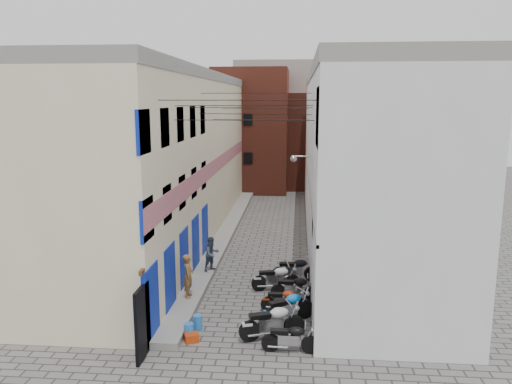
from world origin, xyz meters
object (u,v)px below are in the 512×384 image
(motorcycle_e, at_px, (295,287))
(red_crate, at_px, (192,338))
(motorcycle_c, at_px, (288,306))
(motorcycle_g, at_px, (295,268))
(water_jug_far, at_px, (198,322))
(motorcycle_b, at_px, (272,320))
(motorcycle_d, at_px, (284,299))
(person_a, at_px, (188,276))
(water_jug_near, at_px, (189,331))
(motorcycle_f, at_px, (276,277))
(motorcycle_a, at_px, (290,337))
(person_b, at_px, (212,254))

(motorcycle_e, bearing_deg, red_crate, -39.77)
(motorcycle_c, xyz_separation_m, motorcycle_g, (0.22, 4.00, -0.03))
(red_crate, bearing_deg, water_jug_far, 89.10)
(motorcycle_b, distance_m, motorcycle_d, 2.13)
(motorcycle_b, bearing_deg, motorcycle_c, 138.88)
(motorcycle_e, distance_m, person_a, 4.04)
(motorcycle_c, height_order, person_a, person_a)
(person_a, relative_size, water_jug_near, 3.33)
(motorcycle_f, bearing_deg, motorcycle_b, -8.86)
(motorcycle_d, distance_m, red_crate, 3.81)
(motorcycle_a, height_order, motorcycle_b, motorcycle_b)
(motorcycle_b, xyz_separation_m, motorcycle_c, (0.47, 1.22, -0.03))
(water_jug_far, bearing_deg, person_a, 110.00)
(motorcycle_a, xyz_separation_m, red_crate, (-3.11, 0.40, -0.37))
(motorcycle_b, relative_size, water_jug_near, 4.38)
(person_b, bearing_deg, motorcycle_c, -98.15)
(motorcycle_b, height_order, motorcycle_e, motorcycle_b)
(motorcycle_a, height_order, motorcycle_c, motorcycle_c)
(motorcycle_d, height_order, water_jug_far, motorcycle_d)
(motorcycle_b, xyz_separation_m, motorcycle_f, (-0.07, 4.12, -0.06))
(person_a, height_order, red_crate, person_a)
(motorcycle_a, xyz_separation_m, water_jug_far, (-3.09, 1.31, -0.27))
(motorcycle_f, height_order, water_jug_near, motorcycle_f)
(person_a, distance_m, water_jug_far, 2.38)
(motorcycle_f, bearing_deg, motorcycle_e, 29.57)
(motorcycle_d, height_order, motorcycle_f, motorcycle_f)
(motorcycle_c, height_order, water_jug_far, motorcycle_c)
(red_crate, bearing_deg, motorcycle_d, 41.84)
(motorcycle_d, relative_size, person_b, 1.14)
(motorcycle_e, xyz_separation_m, person_b, (-3.60, 2.37, 0.45))
(motorcycle_b, relative_size, motorcycle_c, 1.05)
(motorcycle_a, bearing_deg, water_jug_far, -111.46)
(motorcycle_f, height_order, motorcycle_g, same)
(motorcycle_c, relative_size, motorcycle_e, 1.11)
(motorcycle_g, bearing_deg, motorcycle_b, -14.60)
(motorcycle_a, bearing_deg, person_a, -130.00)
(person_b, bearing_deg, motorcycle_f, -73.05)
(motorcycle_b, relative_size, motorcycle_d, 1.29)
(motorcycle_g, xyz_separation_m, person_a, (-3.96, -2.66, 0.50))
(person_a, bearing_deg, water_jug_near, -173.46)
(motorcycle_d, relative_size, red_crate, 3.90)
(water_jug_near, relative_size, red_crate, 1.15)
(motorcycle_a, distance_m, water_jug_near, 3.31)
(motorcycle_a, distance_m, motorcycle_f, 5.00)
(motorcycle_b, xyz_separation_m, red_crate, (-2.52, -0.43, -0.49))
(motorcycle_d, height_order, water_jug_near, motorcycle_d)
(person_a, bearing_deg, motorcycle_d, -103.40)
(motorcycle_d, xyz_separation_m, water_jug_near, (-2.96, -2.30, -0.24))
(motorcycle_a, relative_size, water_jug_near, 3.54)
(person_a, relative_size, red_crate, 3.81)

